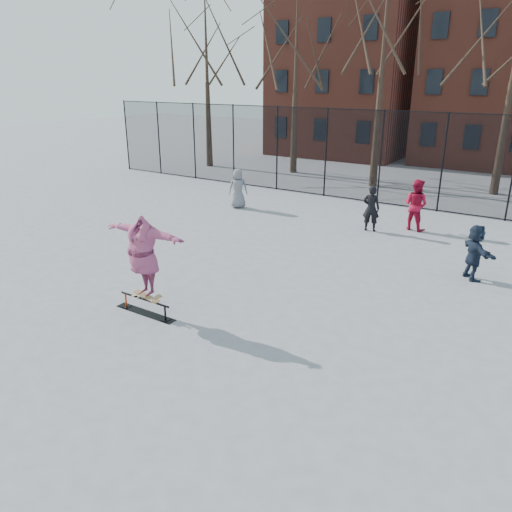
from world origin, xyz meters
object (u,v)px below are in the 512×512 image
Objects in this scene: bystander_navy at (475,252)px; skateboard at (147,298)px; bystander_grey at (238,188)px; bystander_red at (416,205)px; skater at (144,258)px; skate_rail at (145,307)px; bystander_black at (371,208)px.

skateboard is at bearing 98.67° from bystander_navy.
bystander_red is at bearing 149.94° from bystander_grey.
skateboard is 0.33× the size of skater.
skate_rail is 1.05× the size of bystander_black.
bystander_black is at bearing 50.19° from bystander_red.
skate_rail is 0.93× the size of bystander_red.
skater is at bearing 0.00° from skate_rail.
skate_rail is at bearing 66.15° from bystander_black.
bystander_navy is at bearing 47.44° from skate_rail.
skate_rail is at bearing 84.64° from bystander_red.
bystander_black is 1.07× the size of bystander_navy.
bystander_red is (3.21, 10.37, 0.78)m from skate_rail.
skater is 10.37m from bystander_grey.
bystander_black is 1.64m from bystander_red.
skate_rail is 9.58m from bystander_black.
skater reaches higher than bystander_grey.
skateboard is at bearing -0.40° from skater.
skater reaches higher than skateboard.
skater is 8.82m from bystander_navy.
skate_rail is 10.88m from bystander_red.
skateboard reaches higher than skate_rail.
skater is (-0.00, 0.00, 0.98)m from skateboard.
skateboard is 0.49× the size of bystander_navy.
skater reaches higher than skate_rail.
bystander_black is (5.96, -0.15, -0.00)m from bystander_grey.
bystander_black is (1.85, 9.36, -0.58)m from skater.
bystander_navy reaches higher than skateboard.
bystander_navy is at bearing 137.63° from bystander_red.
bystander_grey is 10.45m from bystander_navy.
skateboard is at bearing 76.51° from bystander_grey.
bystander_navy is at bearing 126.52° from bystander_grey.
skater is at bearing 180.00° from skateboard.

